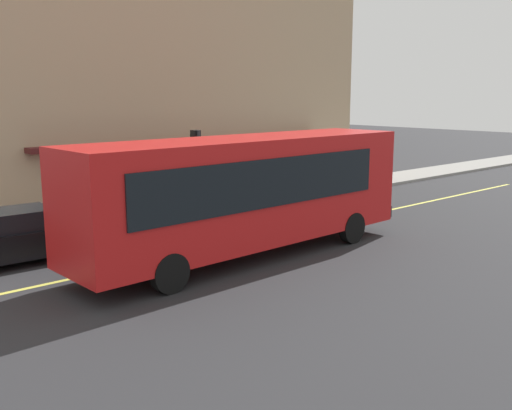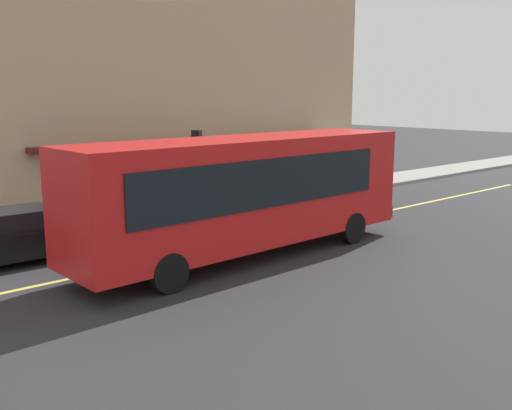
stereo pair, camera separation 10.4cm
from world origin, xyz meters
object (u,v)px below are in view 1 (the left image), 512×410
car_maroon (211,206)px  car_white (328,186)px  bus (248,190)px  car_black (12,237)px  pedestrian_at_corner (294,171)px  traffic_light (196,151)px

car_maroon → car_white: 6.63m
bus → car_black: bearing=144.5°
bus → car_black: bus is taller
bus → pedestrian_at_corner: bus is taller
traffic_light → pedestrian_at_corner: 5.90m
car_maroon → car_white: (6.62, 0.24, 0.00)m
car_white → pedestrian_at_corner: 2.10m
bus → car_black: 6.81m
bus → car_black: (-5.45, 3.89, -1.24)m
car_maroon → pedestrian_at_corner: bearing=19.3°
traffic_light → pedestrian_at_corner: size_ratio=1.81×
bus → traffic_light: bearing=68.1°
pedestrian_at_corner → bus: bearing=-142.7°
traffic_light → car_white: bearing=-16.0°
car_black → car_maroon: (7.00, -0.02, 0.00)m
car_black → pedestrian_at_corner: bearing=9.5°
car_black → traffic_light: bearing=13.7°
bus → car_white: 9.23m
car_black → pedestrian_at_corner: size_ratio=2.46×
bus → traffic_light: bus is taller
car_white → car_maroon: bearing=-178.0°
car_black → pedestrian_at_corner: 13.71m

